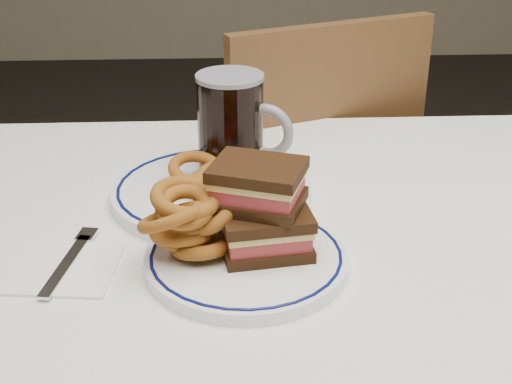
{
  "coord_description": "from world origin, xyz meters",
  "views": [
    {
      "loc": [
        -0.16,
        -0.85,
        1.23
      ],
      "look_at": [
        -0.12,
        -0.07,
        0.84
      ],
      "focal_mm": 50.0,
      "sensor_mm": 36.0,
      "label": 1
    }
  ],
  "objects_px": {
    "chair_far": "(299,201)",
    "reuben_sandwich": "(262,208)",
    "beer_mug": "(233,128)",
    "main_plate": "(246,259)",
    "far_plate": "(211,192)"
  },
  "relations": [
    {
      "from": "chair_far",
      "to": "reuben_sandwich",
      "type": "distance_m",
      "value": 0.72
    },
    {
      "from": "chair_far",
      "to": "beer_mug",
      "type": "height_order",
      "value": "chair_far"
    },
    {
      "from": "main_plate",
      "to": "reuben_sandwich",
      "type": "xyz_separation_m",
      "value": [
        0.02,
        0.01,
        0.06
      ]
    },
    {
      "from": "reuben_sandwich",
      "to": "beer_mug",
      "type": "xyz_separation_m",
      "value": [
        -0.03,
        0.24,
        0.01
      ]
    },
    {
      "from": "main_plate",
      "to": "beer_mug",
      "type": "height_order",
      "value": "beer_mug"
    },
    {
      "from": "chair_far",
      "to": "main_plate",
      "type": "bearing_deg",
      "value": -102.1
    },
    {
      "from": "main_plate",
      "to": "far_plate",
      "type": "distance_m",
      "value": 0.19
    },
    {
      "from": "main_plate",
      "to": "reuben_sandwich",
      "type": "bearing_deg",
      "value": 36.26
    },
    {
      "from": "beer_mug",
      "to": "far_plate",
      "type": "xyz_separation_m",
      "value": [
        -0.03,
        -0.07,
        -0.08
      ]
    },
    {
      "from": "reuben_sandwich",
      "to": "beer_mug",
      "type": "bearing_deg",
      "value": 97.4
    },
    {
      "from": "beer_mug",
      "to": "far_plate",
      "type": "distance_m",
      "value": 0.11
    },
    {
      "from": "main_plate",
      "to": "reuben_sandwich",
      "type": "distance_m",
      "value": 0.07
    },
    {
      "from": "main_plate",
      "to": "beer_mug",
      "type": "xyz_separation_m",
      "value": [
        -0.01,
        0.25,
        0.08
      ]
    },
    {
      "from": "beer_mug",
      "to": "chair_far",
      "type": "bearing_deg",
      "value": 69.18
    },
    {
      "from": "chair_far",
      "to": "main_plate",
      "type": "relative_size",
      "value": 3.63
    }
  ]
}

